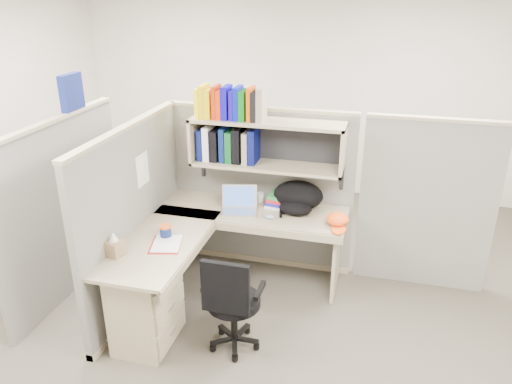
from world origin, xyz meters
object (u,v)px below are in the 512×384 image
(task_chair, at_px, (233,317))
(desk, at_px, (178,279))
(laptop, at_px, (239,201))
(snack_canister, at_px, (166,231))
(backpack, at_px, (297,198))

(task_chair, bearing_deg, desk, 160.05)
(desk, distance_m, laptop, 0.93)
(desk, xyz_separation_m, task_chair, (0.53, -0.19, -0.13))
(desk, xyz_separation_m, laptop, (0.30, 0.78, 0.41))
(laptop, height_order, snack_canister, laptop)
(desk, height_order, task_chair, task_chair)
(desk, xyz_separation_m, snack_canister, (-0.16, 0.17, 0.34))
(task_chair, bearing_deg, laptop, 103.29)
(snack_canister, height_order, task_chair, task_chair)
(backpack, relative_size, snack_canister, 4.58)
(backpack, xyz_separation_m, snack_canister, (-0.97, -0.77, -0.08))
(backpack, distance_m, snack_canister, 1.24)
(desk, xyz_separation_m, backpack, (0.81, 0.94, 0.43))
(backpack, bearing_deg, desk, -125.81)
(desk, bearing_deg, laptop, 68.92)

